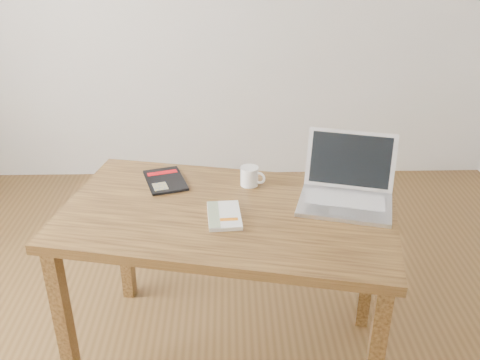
{
  "coord_description": "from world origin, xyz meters",
  "views": [
    {
      "loc": [
        0.07,
        -1.66,
        1.79
      ],
      "look_at": [
        0.12,
        0.2,
        0.85
      ],
      "focal_mm": 40.0,
      "sensor_mm": 36.0,
      "label": 1
    }
  ],
  "objects_px": {
    "black_guidebook": "(165,180)",
    "laptop": "(347,188)",
    "white_guidebook": "(224,216)",
    "coffee_mug": "(250,176)",
    "desk": "(228,230)"
  },
  "relations": [
    {
      "from": "laptop",
      "to": "coffee_mug",
      "type": "xyz_separation_m",
      "value": [
        -0.38,
        0.14,
        -0.01
      ]
    },
    {
      "from": "coffee_mug",
      "to": "laptop",
      "type": "bearing_deg",
      "value": 3.91
    },
    {
      "from": "black_guidebook",
      "to": "laptop",
      "type": "height_order",
      "value": "laptop"
    },
    {
      "from": "white_guidebook",
      "to": "coffee_mug",
      "type": "relative_size",
      "value": 1.98
    },
    {
      "from": "desk",
      "to": "coffee_mug",
      "type": "distance_m",
      "value": 0.27
    },
    {
      "from": "coffee_mug",
      "to": "black_guidebook",
      "type": "bearing_deg",
      "value": -162.27
    },
    {
      "from": "white_guidebook",
      "to": "coffee_mug",
      "type": "xyz_separation_m",
      "value": [
        0.11,
        0.27,
        0.03
      ]
    },
    {
      "from": "laptop",
      "to": "coffee_mug",
      "type": "bearing_deg",
      "value": 175.71
    },
    {
      "from": "laptop",
      "to": "desk",
      "type": "bearing_deg",
      "value": -155.69
    },
    {
      "from": "desk",
      "to": "white_guidebook",
      "type": "xyz_separation_m",
      "value": [
        -0.01,
        -0.06,
        0.1
      ]
    },
    {
      "from": "desk",
      "to": "coffee_mug",
      "type": "bearing_deg",
      "value": 77.47
    },
    {
      "from": "white_guidebook",
      "to": "black_guidebook",
      "type": "height_order",
      "value": "white_guidebook"
    },
    {
      "from": "laptop",
      "to": "black_guidebook",
      "type": "bearing_deg",
      "value": -177.75
    },
    {
      "from": "white_guidebook",
      "to": "black_guidebook",
      "type": "distance_m",
      "value": 0.4
    },
    {
      "from": "black_guidebook",
      "to": "laptop",
      "type": "xyz_separation_m",
      "value": [
        0.74,
        -0.18,
        0.05
      ]
    }
  ]
}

